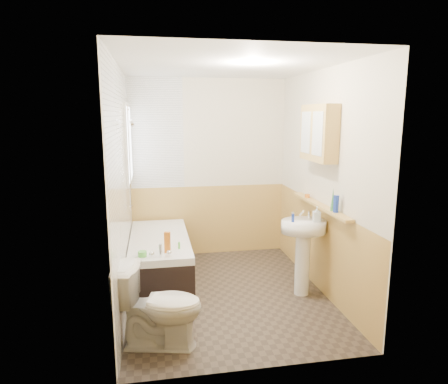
{
  "coord_description": "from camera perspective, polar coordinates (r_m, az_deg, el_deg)",
  "views": [
    {
      "loc": [
        -0.77,
        -4.18,
        2.0
      ],
      "look_at": [
        0.0,
        0.15,
        1.15
      ],
      "focal_mm": 32.0,
      "sensor_mm": 36.0,
      "label": 1
    }
  ],
  "objects": [
    {
      "name": "floor",
      "position": [
        4.7,
        0.33,
        -14.26
      ],
      "size": [
        2.8,
        2.8,
        0.0
      ],
      "primitive_type": "plane",
      "color": "#2F2721",
      "rests_on": "ground"
    },
    {
      "name": "ceiling",
      "position": [
        4.28,
        0.37,
        17.65
      ],
      "size": [
        2.8,
        2.8,
        0.0
      ],
      "primitive_type": "plane",
      "rotation": [
        3.14,
        0.0,
        0.0
      ],
      "color": "white",
      "rests_on": "ground"
    },
    {
      "name": "wall_back",
      "position": [
        5.69,
        -2.24,
        3.36
      ],
      "size": [
        2.2,
        0.02,
        2.5
      ],
      "primitive_type": "cube",
      "color": "beige",
      "rests_on": "ground"
    },
    {
      "name": "wall_front",
      "position": [
        2.97,
        5.32,
        -3.74
      ],
      "size": [
        2.2,
        0.02,
        2.5
      ],
      "primitive_type": "cube",
      "color": "beige",
      "rests_on": "ground"
    },
    {
      "name": "wall_left",
      "position": [
        4.26,
        -14.5,
        0.44
      ],
      "size": [
        0.02,
        2.8,
        2.5
      ],
      "primitive_type": "cube",
      "color": "beige",
      "rests_on": "ground"
    },
    {
      "name": "wall_right",
      "position": [
        4.64,
        13.95,
        1.32
      ],
      "size": [
        0.02,
        2.8,
        2.5
      ],
      "primitive_type": "cube",
      "color": "beige",
      "rests_on": "ground"
    },
    {
      "name": "wainscot_right",
      "position": [
        4.81,
        13.29,
        -7.52
      ],
      "size": [
        0.01,
        2.8,
        1.0
      ],
      "primitive_type": "cube",
      "color": "tan",
      "rests_on": "wall_right"
    },
    {
      "name": "wainscot_front",
      "position": [
        3.26,
        4.97,
        -16.49
      ],
      "size": [
        2.2,
        0.01,
        1.0
      ],
      "primitive_type": "cube",
      "color": "tan",
      "rests_on": "wall_front"
    },
    {
      "name": "wainscot_back",
      "position": [
        5.82,
        -2.15,
        -4.01
      ],
      "size": [
        2.2,
        0.01,
        1.0
      ],
      "primitive_type": "cube",
      "color": "tan",
      "rests_on": "wall_back"
    },
    {
      "name": "tile_cladding_left",
      "position": [
        4.26,
        -14.21,
        0.45
      ],
      "size": [
        0.01,
        2.8,
        2.5
      ],
      "primitive_type": "cube",
      "color": "white",
      "rests_on": "wall_left"
    },
    {
      "name": "tile_return_back",
      "position": [
        5.57,
        -9.73,
        8.22
      ],
      "size": [
        0.75,
        0.01,
        1.5
      ],
      "primitive_type": "cube",
      "color": "white",
      "rests_on": "wall_back"
    },
    {
      "name": "window",
      "position": [
        5.15,
        -13.43,
        6.75
      ],
      "size": [
        0.03,
        0.79,
        0.99
      ],
      "color": "white",
      "rests_on": "wall_left"
    },
    {
      "name": "bathtub",
      "position": [
        5.02,
        -9.14,
        -9.21
      ],
      "size": [
        0.7,
        1.61,
        0.68
      ],
      "color": "black",
      "rests_on": "floor"
    },
    {
      "name": "shower_riser",
      "position": [
        4.82,
        -13.31,
        5.83
      ],
      "size": [
        0.11,
        0.08,
        1.24
      ],
      "color": "silver",
      "rests_on": "wall_left"
    },
    {
      "name": "toilet",
      "position": [
        3.65,
        -9.18,
        -15.82
      ],
      "size": [
        0.82,
        0.57,
        0.73
      ],
      "primitive_type": "imported",
      "rotation": [
        0.0,
        0.0,
        1.35
      ],
      "color": "white",
      "rests_on": "floor"
    },
    {
      "name": "sink",
      "position": [
        4.55,
        11.23,
        -7.02
      ],
      "size": [
        0.5,
        0.41,
        0.97
      ],
      "rotation": [
        0.0,
        0.0,
        -0.07
      ],
      "color": "white",
      "rests_on": "floor"
    },
    {
      "name": "pine_shelf",
      "position": [
        4.57,
        13.54,
        -1.88
      ],
      "size": [
        0.1,
        1.4,
        0.03
      ],
      "primitive_type": "cube",
      "color": "tan",
      "rests_on": "wall_right"
    },
    {
      "name": "medicine_cabinet",
      "position": [
        4.51,
        13.36,
        8.21
      ],
      "size": [
        0.17,
        0.68,
        0.61
      ],
      "color": "tan",
      "rests_on": "wall_right"
    },
    {
      "name": "foam_can",
      "position": [
        4.2,
        15.72,
        -1.65
      ],
      "size": [
        0.07,
        0.07,
        0.18
      ],
      "primitive_type": "cylinder",
      "rotation": [
        0.0,
        0.0,
        0.29
      ],
      "color": "#19339E",
      "rests_on": "pine_shelf"
    },
    {
      "name": "green_bottle",
      "position": [
        4.26,
        15.29,
        -1.04
      ],
      "size": [
        0.06,
        0.06,
        0.24
      ],
      "primitive_type": "cone",
      "rotation": [
        0.0,
        0.0,
        -0.25
      ],
      "color": "#388447",
      "rests_on": "pine_shelf"
    },
    {
      "name": "black_jar",
      "position": [
        4.9,
        11.82,
        -0.54
      ],
      "size": [
        0.07,
        0.07,
        0.04
      ],
      "primitive_type": "cylinder",
      "rotation": [
        0.0,
        0.0,
        0.14
      ],
      "color": "orange",
      "rests_on": "pine_shelf"
    },
    {
      "name": "soap_bottle",
      "position": [
        4.46,
        13.09,
        -3.67
      ],
      "size": [
        0.11,
        0.18,
        0.08
      ],
      "primitive_type": "imported",
      "rotation": [
        0.0,
        0.0,
        -0.2
      ],
      "color": "silver",
      "rests_on": "sink"
    },
    {
      "name": "clear_bottle",
      "position": [
        4.4,
        9.82,
        -3.67
      ],
      "size": [
        0.04,
        0.04,
        0.09
      ],
      "primitive_type": "cylinder",
      "rotation": [
        0.0,
        0.0,
        -0.25
      ],
      "color": "#19339E",
      "rests_on": "sink"
    },
    {
      "name": "blue_gel",
      "position": [
        4.35,
        -8.09,
        -7.15
      ],
      "size": [
        0.07,
        0.05,
        0.23
      ],
      "primitive_type": "cube",
      "rotation": [
        0.0,
        0.0,
        -0.24
      ],
      "color": "orange",
      "rests_on": "bathtub"
    },
    {
      "name": "cream_jar",
      "position": [
        4.3,
        -11.59,
        -8.66
      ],
      "size": [
        0.1,
        0.1,
        0.06
      ],
      "primitive_type": "cylinder",
      "rotation": [
        0.0,
        0.0,
        0.08
      ],
      "color": "#59C647",
      "rests_on": "bathtub"
    },
    {
      "name": "orange_bottle",
      "position": [
        4.48,
        -6.43,
        -7.58
      ],
      "size": [
        0.03,
        0.03,
        0.07
      ],
      "primitive_type": "cylinder",
      "rotation": [
        0.0,
        0.0,
        -0.26
      ],
      "color": "#59C647",
      "rests_on": "bathtub"
    }
  ]
}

